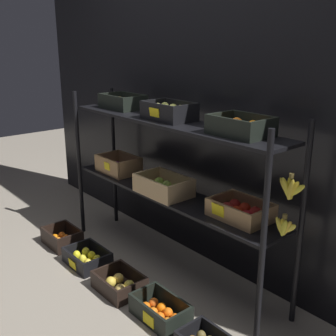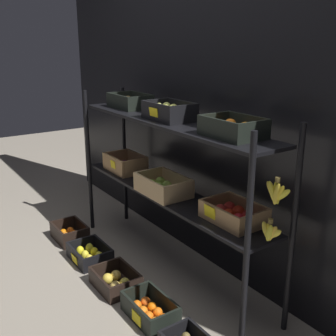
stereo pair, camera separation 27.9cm
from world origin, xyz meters
name	(u,v)px [view 1 (the left image)]	position (x,y,z in m)	size (l,w,h in m)	color
ground_plane	(168,267)	(0.00, 0.00, 0.00)	(10.00, 10.00, 0.00)	gray
storefront_wall	(208,109)	(0.00, 0.37, 1.11)	(4.25, 0.12, 2.23)	black
display_rack	(171,159)	(0.02, 0.01, 0.82)	(1.99, 0.37, 1.20)	black
crate_ground_tangerine	(62,239)	(-0.82, -0.42, 0.05)	(0.31, 0.23, 0.13)	black
crate_ground_lemon	(87,259)	(-0.42, -0.42, 0.05)	(0.33, 0.25, 0.11)	black
crate_ground_apple_gold	(119,284)	(0.01, -0.43, 0.05)	(0.32, 0.25, 0.12)	black
crate_ground_right_tangerine	(160,312)	(0.41, -0.41, 0.05)	(0.35, 0.22, 0.13)	black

